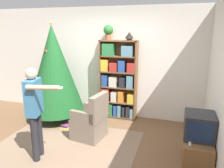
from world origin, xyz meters
The scene contains 13 objects.
ground_plane centered at (0.00, 0.00, 0.00)m, with size 14.00×14.00×0.00m, color brown.
wall_back centered at (0.00, 1.88, 1.30)m, with size 8.00×0.10×2.60m.
area_rug centered at (-0.26, 0.07, 0.00)m, with size 2.55×1.94×0.01m.
bookshelf centered at (0.25, 1.67, 0.91)m, with size 0.87×0.26×1.85m.
tv_stand centered at (1.97, 0.23, 0.23)m, with size 0.42×0.82×0.46m.
television centered at (1.97, 0.23, 0.65)m, with size 0.44×0.47×0.40m.
game_remote centered at (1.85, -0.01, 0.47)m, with size 0.04×0.12×0.02m.
christmas_tree centered at (-1.10, 1.14, 1.20)m, with size 1.32×1.32×2.26m.
armchair centered at (0.05, 0.51, 0.32)m, with size 0.64×0.64×0.92m.
standing_person centered at (-0.52, -0.39, 0.90)m, with size 0.70×0.46×1.53m.
potted_plant centered at (0.02, 1.67, 2.04)m, with size 0.22×0.22×0.33m.
table_lamp centered at (0.51, 1.67, 1.95)m, with size 0.20×0.20×0.18m.
book_pile_near_tree centered at (-0.66, 0.74, 0.03)m, with size 0.21×0.18×0.07m.
Camera 1 is at (1.62, -3.12, 2.12)m, focal length 35.00 mm.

